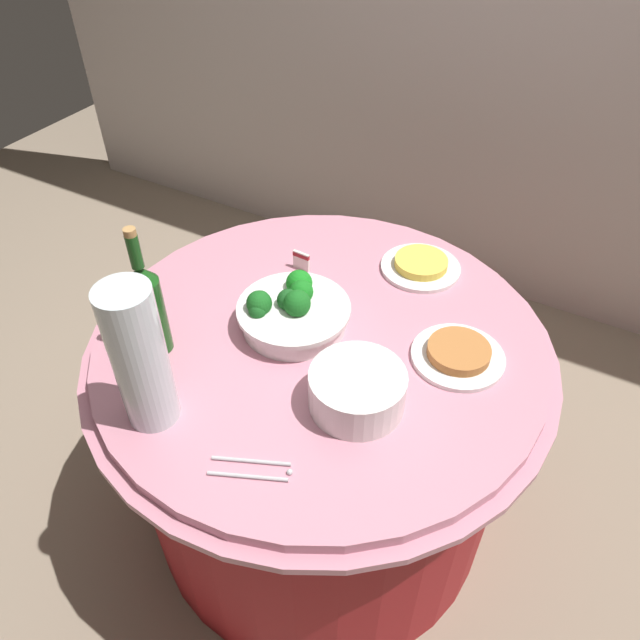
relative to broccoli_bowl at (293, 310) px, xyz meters
The scene contains 10 objects.
ground_plane 0.79m from the broccoli_bowl, ahead, with size 6.00×6.00×0.00m, color gray.
buffet_table 0.42m from the broccoli_bowl, ahead, with size 1.16×1.16×0.74m.
broccoli_bowl is the anchor object (origin of this frame).
plate_stack 0.30m from the broccoli_bowl, 31.46° to the right, with size 0.21×0.21×0.09m.
wine_bottle 0.34m from the broccoli_bowl, 136.24° to the right, with size 0.07×0.07×0.34m.
decorative_fruit_vase 0.42m from the broccoli_bowl, 105.79° to the right, with size 0.11×0.11×0.34m.
serving_tongs 0.44m from the broccoli_bowl, 69.35° to the right, with size 0.16×0.10×0.01m.
food_plate_fried_egg 0.41m from the broccoli_bowl, 62.11° to the left, with size 0.22×0.22×0.03m.
food_plate_peanuts 0.41m from the broccoli_bowl, 11.73° to the left, with size 0.22×0.22×0.04m.
label_placard_front 0.23m from the broccoli_bowl, 115.13° to the left, with size 0.05×0.01×0.05m.
Camera 1 is at (0.53, -0.95, 1.76)m, focal length 34.02 mm.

